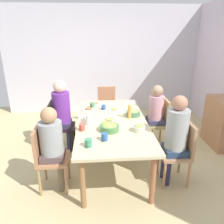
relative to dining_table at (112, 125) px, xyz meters
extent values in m
plane|color=tan|center=(0.00, 0.00, -0.67)|extent=(5.96, 5.96, 0.00)
cube|color=silver|center=(-2.54, 0.00, 0.63)|extent=(0.12, 4.89, 2.60)
cube|color=#CABB8E|center=(0.00, 0.00, 0.05)|extent=(2.06, 1.05, 0.04)
cylinder|color=brown|center=(-0.93, -0.43, -0.32)|extent=(0.07, 0.07, 0.71)
cylinder|color=#8D603C|center=(0.93, -0.43, -0.32)|extent=(0.07, 0.07, 0.71)
cylinder|color=#945C34|center=(-0.93, 0.43, -0.32)|extent=(0.07, 0.07, 0.71)
cylinder|color=#965A3D|center=(0.93, 0.43, -0.32)|extent=(0.07, 0.07, 0.71)
cube|color=#A3894D|center=(-0.52, 0.83, -0.23)|extent=(0.40, 0.40, 0.04)
cylinder|color=#A3775A|center=(-0.35, 1.00, -0.46)|extent=(0.04, 0.04, 0.43)
cylinder|color=#B38647|center=(-0.69, 1.00, -0.46)|extent=(0.04, 0.04, 0.43)
cylinder|color=#AB7551|center=(-0.35, 0.66, -0.46)|extent=(0.04, 0.04, 0.43)
cylinder|color=tan|center=(-0.69, 0.66, -0.46)|extent=(0.04, 0.04, 0.43)
cube|color=tan|center=(-0.52, 1.01, 0.00)|extent=(0.38, 0.04, 0.45)
cylinder|color=#363A4E|center=(-0.44, 0.73, -0.45)|extent=(0.09, 0.09, 0.45)
cylinder|color=#2B3B54|center=(-0.60, 0.73, -0.45)|extent=(0.09, 0.09, 0.45)
cube|color=#353655|center=(-0.52, 0.83, -0.17)|extent=(0.30, 0.30, 0.10)
cylinder|color=#D697A4|center=(-0.52, 0.83, 0.09)|extent=(0.26, 0.26, 0.42)
sphere|color=#9F8064|center=(-0.52, 0.83, 0.39)|extent=(0.20, 0.20, 0.20)
cube|color=#AC7551|center=(0.52, -0.83, -0.23)|extent=(0.40, 0.40, 0.04)
cylinder|color=#AE7650|center=(0.35, -1.00, -0.46)|extent=(0.04, 0.04, 0.43)
cylinder|color=#A5824C|center=(0.69, -1.00, -0.46)|extent=(0.04, 0.04, 0.43)
cylinder|color=#B57F52|center=(0.35, -0.66, -0.46)|extent=(0.04, 0.04, 0.43)
cylinder|color=#A87759|center=(0.69, -0.66, -0.46)|extent=(0.04, 0.04, 0.43)
cube|color=#AC7552|center=(0.52, -1.01, 0.00)|extent=(0.38, 0.04, 0.45)
cylinder|color=brown|center=(0.44, -0.73, -0.45)|extent=(0.09, 0.09, 0.45)
cylinder|color=brown|center=(0.60, -0.73, -0.45)|extent=(0.09, 0.09, 0.45)
cube|color=#544343|center=(0.52, -0.83, -0.17)|extent=(0.30, 0.30, 0.10)
cylinder|color=#8F9498|center=(0.52, -0.83, 0.09)|extent=(0.30, 0.30, 0.43)
sphere|color=tan|center=(0.52, -0.83, 0.40)|extent=(0.21, 0.21, 0.21)
cube|color=black|center=(-0.52, -0.83, -0.23)|extent=(0.40, 0.40, 0.04)
cylinder|color=black|center=(-0.69, -1.00, -0.46)|extent=(0.04, 0.04, 0.43)
cylinder|color=black|center=(-0.35, -1.00, -0.46)|extent=(0.04, 0.04, 0.43)
cylinder|color=black|center=(-0.69, -0.66, -0.46)|extent=(0.04, 0.04, 0.43)
cylinder|color=black|center=(-0.35, -0.66, -0.46)|extent=(0.04, 0.04, 0.43)
cube|color=black|center=(-0.52, -1.01, 0.00)|extent=(0.38, 0.04, 0.45)
cylinder|color=#372F56|center=(-0.60, -0.73, -0.45)|extent=(0.09, 0.09, 0.45)
cylinder|color=#2D2D4B|center=(-0.44, -0.73, -0.45)|extent=(0.09, 0.09, 0.45)
cube|color=#342D4E|center=(-0.52, -0.83, -0.17)|extent=(0.30, 0.30, 0.10)
cylinder|color=#6A2E96|center=(-0.52, -0.83, 0.14)|extent=(0.30, 0.30, 0.52)
sphere|color=beige|center=(-0.52, -0.83, 0.50)|extent=(0.21, 0.21, 0.21)
cube|color=#A87755|center=(0.52, 0.83, -0.23)|extent=(0.40, 0.40, 0.04)
cylinder|color=tan|center=(0.69, 1.00, -0.46)|extent=(0.04, 0.04, 0.43)
cylinder|color=#A78549|center=(0.35, 1.00, -0.46)|extent=(0.04, 0.04, 0.43)
cylinder|color=#B07E4F|center=(0.69, 0.66, -0.46)|extent=(0.04, 0.04, 0.43)
cylinder|color=#B17B53|center=(0.35, 0.66, -0.46)|extent=(0.04, 0.04, 0.43)
cube|color=#A37753|center=(0.52, 1.01, 0.00)|extent=(0.38, 0.04, 0.45)
cylinder|color=#262A4B|center=(0.60, 0.73, -0.45)|extent=(0.09, 0.09, 0.45)
cylinder|color=#2C2F51|center=(0.44, 0.73, -0.45)|extent=(0.09, 0.09, 0.45)
cube|color=navy|center=(0.52, 0.83, -0.17)|extent=(0.30, 0.30, 0.10)
cylinder|color=#959B9B|center=(0.52, 0.83, 0.15)|extent=(0.30, 0.30, 0.55)
sphere|color=#A87156|center=(0.52, 0.83, 0.51)|extent=(0.20, 0.20, 0.20)
cube|color=#A37E55|center=(-1.33, 0.00, -0.23)|extent=(0.40, 0.40, 0.04)
cylinder|color=#B0804F|center=(-1.50, 0.17, -0.46)|extent=(0.04, 0.04, 0.43)
cylinder|color=#AF794A|center=(-1.50, -0.17, -0.46)|extent=(0.04, 0.04, 0.43)
cylinder|color=#AE7E47|center=(-1.16, 0.17, -0.46)|extent=(0.04, 0.04, 0.43)
cylinder|color=#A3804E|center=(-1.16, -0.17, -0.46)|extent=(0.04, 0.04, 0.43)
cube|color=#B47655|center=(-1.51, 0.00, 0.00)|extent=(0.04, 0.38, 0.45)
cylinder|color=silver|center=(-0.53, -0.37, 0.08)|extent=(0.24, 0.24, 0.01)
ellipsoid|color=olive|center=(-0.53, -0.37, 0.10)|extent=(0.13, 0.13, 0.02)
cylinder|color=white|center=(-0.47, 0.08, 0.08)|extent=(0.23, 0.23, 0.01)
ellipsoid|color=tan|center=(-0.47, 0.08, 0.10)|extent=(0.13, 0.13, 0.02)
cylinder|color=silver|center=(-0.04, -0.04, 0.08)|extent=(0.26, 0.26, 0.01)
ellipsoid|color=tan|center=(-0.04, -0.04, 0.10)|extent=(0.14, 0.14, 0.02)
cylinder|color=white|center=(-0.81, -0.24, 0.08)|extent=(0.21, 0.21, 0.01)
ellipsoid|color=tan|center=(-0.81, -0.24, 0.10)|extent=(0.12, 0.12, 0.02)
cylinder|color=#4A8048|center=(0.33, -0.06, 0.11)|extent=(0.26, 0.26, 0.08)
ellipsoid|color=#92A450|center=(0.33, -0.06, 0.16)|extent=(0.21, 0.21, 0.04)
cylinder|color=#477955|center=(-0.20, 0.36, 0.11)|extent=(0.22, 0.22, 0.08)
ellipsoid|color=#95A162|center=(-0.20, 0.36, 0.15)|extent=(0.18, 0.18, 0.04)
cylinder|color=beige|center=(0.37, 0.34, 0.11)|extent=(0.17, 0.17, 0.07)
ellipsoid|color=#8CA257|center=(0.37, 0.34, 0.14)|extent=(0.14, 0.14, 0.04)
cylinder|color=yellow|center=(0.19, -0.11, 0.11)|extent=(0.09, 0.09, 0.08)
torus|color=#DFC846|center=(0.25, -0.11, 0.11)|extent=(0.05, 0.01, 0.05)
cylinder|color=#C45245|center=(0.28, -0.44, 0.12)|extent=(0.08, 0.08, 0.09)
torus|color=#C64438|center=(0.34, -0.44, 0.12)|extent=(0.05, 0.01, 0.05)
cylinder|color=#305B9E|center=(0.60, -0.14, 0.12)|extent=(0.08, 0.08, 0.10)
torus|color=#3154A4|center=(0.66, -0.14, 0.12)|extent=(0.05, 0.01, 0.05)
cylinder|color=white|center=(-0.04, -0.40, 0.11)|extent=(0.08, 0.08, 0.07)
torus|color=white|center=(0.01, -0.40, 0.11)|extent=(0.05, 0.01, 0.05)
cylinder|color=#4D8558|center=(-0.63, -0.30, 0.12)|extent=(0.08, 0.08, 0.09)
torus|color=#458F62|center=(-0.58, -0.30, 0.12)|extent=(0.05, 0.01, 0.05)
cylinder|color=#3D8B68|center=(0.74, -0.35, 0.12)|extent=(0.09, 0.09, 0.10)
torus|color=#498661|center=(0.80, -0.35, 0.12)|extent=(0.05, 0.01, 0.05)
cylinder|color=#345EA3|center=(-0.53, -0.10, 0.11)|extent=(0.08, 0.08, 0.08)
torus|color=#3A5597|center=(-0.48, -0.10, 0.11)|extent=(0.05, 0.01, 0.05)
cylinder|color=gold|center=(-0.10, 0.28, 0.18)|extent=(0.06, 0.06, 0.22)
cone|color=tan|center=(-0.10, 0.28, 0.30)|extent=(0.05, 0.05, 0.03)
cylinder|color=white|center=(-0.10, 0.28, 0.32)|extent=(0.03, 0.03, 0.01)
cylinder|color=silver|center=(0.11, -0.36, 0.15)|extent=(0.07, 0.07, 0.15)
cone|color=silver|center=(0.11, -0.36, 0.24)|extent=(0.06, 0.06, 0.03)
cylinder|color=white|center=(0.11, -0.36, 0.26)|extent=(0.03, 0.03, 0.01)
cube|color=#AC764F|center=(-0.46, 2.08, -0.22)|extent=(0.70, 0.44, 0.90)
camera|label=1|loc=(3.12, -0.25, 1.42)|focal=35.70mm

